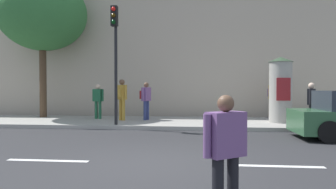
{
  "coord_description": "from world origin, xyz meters",
  "views": [
    {
      "loc": [
        0.86,
        -6.43,
        1.57
      ],
      "look_at": [
        -0.01,
        2.0,
        1.38
      ],
      "focal_mm": 33.77,
      "sensor_mm": 36.0,
      "label": 1
    }
  ],
  "objects_px": {
    "pedestrian_near_pole": "(226,147)",
    "street_tree": "(42,14)",
    "traffic_light": "(115,46)",
    "poster_column": "(281,89)",
    "pedestrian_tallest": "(146,97)",
    "pedestrian_in_dark_shirt": "(98,99)",
    "pedestrian_in_light_jacket": "(122,96)",
    "pedestrian_with_bag": "(311,101)",
    "pedestrian_with_backpack": "(274,95)"
  },
  "relations": [
    {
      "from": "traffic_light",
      "to": "pedestrian_near_pole",
      "type": "xyz_separation_m",
      "value": [
        3.51,
        -7.89,
        -2.28
      ]
    },
    {
      "from": "poster_column",
      "to": "pedestrian_with_bag",
      "type": "distance_m",
      "value": 1.66
    },
    {
      "from": "traffic_light",
      "to": "pedestrian_with_bag",
      "type": "xyz_separation_m",
      "value": [
        7.2,
        0.16,
        -2.06
      ]
    },
    {
      "from": "street_tree",
      "to": "pedestrian_in_light_jacket",
      "type": "relative_size",
      "value": 3.79
    },
    {
      "from": "poster_column",
      "to": "pedestrian_with_backpack",
      "type": "distance_m",
      "value": 1.79
    },
    {
      "from": "street_tree",
      "to": "pedestrian_in_light_jacket",
      "type": "bearing_deg",
      "value": -14.54
    },
    {
      "from": "street_tree",
      "to": "pedestrian_in_dark_shirt",
      "type": "distance_m",
      "value": 4.98
    },
    {
      "from": "pedestrian_with_bag",
      "to": "pedestrian_in_light_jacket",
      "type": "bearing_deg",
      "value": 168.18
    },
    {
      "from": "pedestrian_near_pole",
      "to": "pedestrian_tallest",
      "type": "relative_size",
      "value": 0.9
    },
    {
      "from": "pedestrian_near_pole",
      "to": "pedestrian_tallest",
      "type": "bearing_deg",
      "value": 105.21
    },
    {
      "from": "street_tree",
      "to": "pedestrian_tallest",
      "type": "distance_m",
      "value": 6.53
    },
    {
      "from": "street_tree",
      "to": "pedestrian_with_bag",
      "type": "bearing_deg",
      "value": -12.8
    },
    {
      "from": "pedestrian_in_light_jacket",
      "to": "pedestrian_in_dark_shirt",
      "type": "relative_size",
      "value": 1.14
    },
    {
      "from": "traffic_light",
      "to": "pedestrian_with_bag",
      "type": "height_order",
      "value": "traffic_light"
    },
    {
      "from": "poster_column",
      "to": "pedestrian_tallest",
      "type": "height_order",
      "value": "poster_column"
    },
    {
      "from": "street_tree",
      "to": "pedestrian_in_dark_shirt",
      "type": "xyz_separation_m",
      "value": [
        2.89,
        -0.5,
        -4.03
      ]
    },
    {
      "from": "pedestrian_in_light_jacket",
      "to": "traffic_light",
      "type": "bearing_deg",
      "value": -83.79
    },
    {
      "from": "traffic_light",
      "to": "pedestrian_in_light_jacket",
      "type": "relative_size",
      "value": 2.51
    },
    {
      "from": "traffic_light",
      "to": "street_tree",
      "type": "xyz_separation_m",
      "value": [
        -4.31,
        2.78,
        1.95
      ]
    },
    {
      "from": "traffic_light",
      "to": "pedestrian_with_bag",
      "type": "bearing_deg",
      "value": 1.29
    },
    {
      "from": "traffic_light",
      "to": "pedestrian_tallest",
      "type": "distance_m",
      "value": 2.94
    },
    {
      "from": "pedestrian_near_pole",
      "to": "pedestrian_with_backpack",
      "type": "relative_size",
      "value": 0.83
    },
    {
      "from": "pedestrian_in_light_jacket",
      "to": "pedestrian_with_backpack",
      "type": "distance_m",
      "value": 6.97
    },
    {
      "from": "pedestrian_tallest",
      "to": "pedestrian_with_backpack",
      "type": "height_order",
      "value": "pedestrian_with_backpack"
    },
    {
      "from": "pedestrian_near_pole",
      "to": "street_tree",
      "type": "bearing_deg",
      "value": 126.25
    },
    {
      "from": "pedestrian_near_pole",
      "to": "pedestrian_with_bag",
      "type": "height_order",
      "value": "pedestrian_with_bag"
    },
    {
      "from": "pedestrian_tallest",
      "to": "pedestrian_near_pole",
      "type": "bearing_deg",
      "value": -74.79
    },
    {
      "from": "pedestrian_with_bag",
      "to": "pedestrian_with_backpack",
      "type": "bearing_deg",
      "value": 100.87
    },
    {
      "from": "pedestrian_in_light_jacket",
      "to": "poster_column",
      "type": "bearing_deg",
      "value": -1.04
    },
    {
      "from": "poster_column",
      "to": "pedestrian_near_pole",
      "type": "relative_size",
      "value": 1.8
    },
    {
      "from": "poster_column",
      "to": "pedestrian_tallest",
      "type": "relative_size",
      "value": 1.61
    },
    {
      "from": "pedestrian_with_bag",
      "to": "pedestrian_in_dark_shirt",
      "type": "distance_m",
      "value": 8.87
    },
    {
      "from": "pedestrian_near_pole",
      "to": "pedestrian_in_dark_shirt",
      "type": "relative_size",
      "value": 0.95
    },
    {
      "from": "street_tree",
      "to": "pedestrian_with_backpack",
      "type": "bearing_deg",
      "value": 3.01
    },
    {
      "from": "pedestrian_near_pole",
      "to": "pedestrian_in_light_jacket",
      "type": "relative_size",
      "value": 0.83
    },
    {
      "from": "pedestrian_near_pole",
      "to": "pedestrian_with_backpack",
      "type": "bearing_deg",
      "value": 74.71
    },
    {
      "from": "pedestrian_tallest",
      "to": "traffic_light",
      "type": "bearing_deg",
      "value": -112.63
    },
    {
      "from": "pedestrian_tallest",
      "to": "pedestrian_in_dark_shirt",
      "type": "xyz_separation_m",
      "value": [
        -2.24,
        0.29,
        -0.07
      ]
    },
    {
      "from": "street_tree",
      "to": "pedestrian_in_light_jacket",
      "type": "xyz_separation_m",
      "value": [
        4.12,
        -1.07,
        -3.89
      ]
    },
    {
      "from": "pedestrian_in_dark_shirt",
      "to": "pedestrian_with_backpack",
      "type": "relative_size",
      "value": 0.88
    },
    {
      "from": "pedestrian_in_dark_shirt",
      "to": "traffic_light",
      "type": "bearing_deg",
      "value": -58.15
    },
    {
      "from": "pedestrian_tallest",
      "to": "pedestrian_with_backpack",
      "type": "distance_m",
      "value": 5.92
    },
    {
      "from": "pedestrian_near_pole",
      "to": "pedestrian_in_dark_shirt",
      "type": "height_order",
      "value": "pedestrian_in_dark_shirt"
    },
    {
      "from": "traffic_light",
      "to": "street_tree",
      "type": "distance_m",
      "value": 5.48
    },
    {
      "from": "traffic_light",
      "to": "pedestrian_in_dark_shirt",
      "type": "relative_size",
      "value": 2.86
    },
    {
      "from": "pedestrian_tallest",
      "to": "pedestrian_with_bag",
      "type": "distance_m",
      "value": 6.63
    },
    {
      "from": "street_tree",
      "to": "pedestrian_tallest",
      "type": "relative_size",
      "value": 4.07
    },
    {
      "from": "pedestrian_with_bag",
      "to": "traffic_light",
      "type": "bearing_deg",
      "value": -178.71
    },
    {
      "from": "poster_column",
      "to": "pedestrian_in_dark_shirt",
      "type": "distance_m",
      "value": 7.92
    },
    {
      "from": "pedestrian_in_light_jacket",
      "to": "pedestrian_in_dark_shirt",
      "type": "xyz_separation_m",
      "value": [
        -1.23,
        0.57,
        -0.14
      ]
    }
  ]
}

